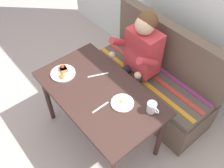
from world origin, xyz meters
TOP-DOWN VIEW (x-y plane):
  - ground_plane at (0.00, 0.00)m, footprint 8.00×8.00m
  - table at (0.00, 0.00)m, footprint 1.20×0.70m
  - couch at (0.00, 0.76)m, footprint 1.44×0.56m
  - person at (-0.11, 0.59)m, footprint 0.45×0.61m
  - plate_breakfast at (-0.40, -0.12)m, footprint 0.23×0.23m
  - plate_eggs at (0.24, 0.07)m, footprint 0.20×0.20m
  - coffee_mug at (0.45, 0.20)m, footprint 0.12×0.08m
  - fork at (0.15, -0.10)m, footprint 0.02×0.17m
  - knife at (-0.16, 0.12)m, footprint 0.09×0.19m

SIDE VIEW (x-z plane):
  - ground_plane at x=0.00m, z-range 0.00..0.00m
  - couch at x=0.00m, z-range -0.17..0.83m
  - table at x=0.00m, z-range 0.28..1.01m
  - fork at x=0.15m, z-range 0.73..0.73m
  - knife at x=-0.16m, z-range 0.73..0.73m
  - plate_eggs at x=0.24m, z-range 0.72..0.76m
  - person at x=-0.11m, z-range 0.13..1.35m
  - plate_breakfast at x=-0.40m, z-range 0.72..0.77m
  - coffee_mug at x=0.45m, z-range 0.73..0.83m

